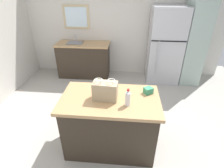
{
  "coord_description": "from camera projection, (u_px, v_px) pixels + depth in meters",
  "views": [
    {
      "loc": [
        0.12,
        -2.32,
        2.27
      ],
      "look_at": [
        -0.09,
        -0.02,
        0.95
      ],
      "focal_mm": 28.48,
      "sensor_mm": 36.0,
      "label": 1
    }
  ],
  "objects": [
    {
      "name": "bottle",
      "position": [
        128.0,
        98.0,
        2.23
      ],
      "size": [
        0.07,
        0.07,
        0.24
      ],
      "color": "white",
      "rests_on": "kitchen_island"
    },
    {
      "name": "refrigerator",
      "position": [
        165.0,
        46.0,
        4.38
      ],
      "size": [
        0.8,
        0.73,
        1.84
      ],
      "color": "#B7B7BC",
      "rests_on": "ground"
    },
    {
      "name": "sink_counter",
      "position": [
        84.0,
        59.0,
        4.82
      ],
      "size": [
        1.38,
        0.61,
        1.1
      ],
      "color": "#33281E",
      "rests_on": "ground"
    },
    {
      "name": "tall_cabinet",
      "position": [
        194.0,
        40.0,
        4.25
      ],
      "size": [
        0.48,
        0.65,
        2.15
      ],
      "color": "#9EB2A8",
      "rests_on": "ground"
    },
    {
      "name": "small_box",
      "position": [
        148.0,
        90.0,
        2.51
      ],
      "size": [
        0.15,
        0.14,
        0.09
      ],
      "primitive_type": "cube",
      "rotation": [
        0.0,
        0.0,
        0.55
      ],
      "color": "#388E66",
      "rests_on": "kitchen_island"
    },
    {
      "name": "kitchen_island",
      "position": [
        110.0,
        123.0,
        2.65
      ],
      "size": [
        1.36,
        0.81,
        0.9
      ],
      "color": "#33281E",
      "rests_on": "ground"
    },
    {
      "name": "shopping_bag",
      "position": [
        105.0,
        91.0,
        2.34
      ],
      "size": [
        0.33,
        0.19,
        0.3
      ],
      "color": "tan",
      "rests_on": "kitchen_island"
    },
    {
      "name": "ground",
      "position": [
        117.0,
        130.0,
        3.14
      ],
      "size": [
        6.23,
        6.23,
        0.0
      ],
      "primitive_type": "plane",
      "color": "#ADA89E"
    },
    {
      "name": "back_wall",
      "position": [
        124.0,
        25.0,
        4.63
      ],
      "size": [
        5.19,
        0.13,
        2.65
      ],
      "color": "silver",
      "rests_on": "ground"
    }
  ]
}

